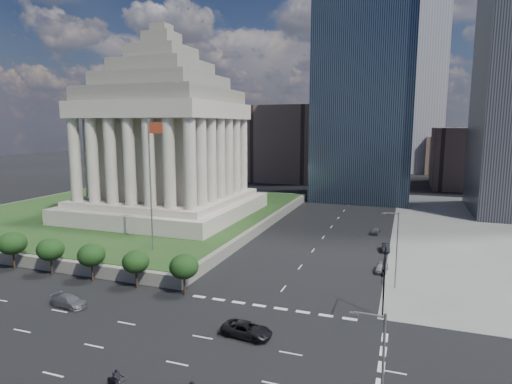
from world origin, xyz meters
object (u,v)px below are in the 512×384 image
at_px(war_memorial, 165,122).
at_px(suv_grey, 69,301).
at_px(parked_sedan_near, 382,267).
at_px(parked_sedan_far, 375,231).
at_px(flagpole, 151,177).
at_px(street_lamp_north, 396,245).
at_px(traffic_signal_ne, 384,277).
at_px(parked_sedan_mid, 386,247).
at_px(street_lamp_south, 379,382).
at_px(pickup_truck, 247,330).
at_px(motorcycle_trail, 116,379).

height_order(war_memorial, suv_grey, war_memorial).
distance_m(parked_sedan_near, parked_sedan_far, 22.29).
bearing_deg(parked_sedan_near, flagpole, -165.18).
distance_m(flagpole, street_lamp_north, 35.95).
height_order(war_memorial, flagpole, war_memorial).
bearing_deg(traffic_signal_ne, suv_grey, -167.97).
bearing_deg(parked_sedan_far, traffic_signal_ne, -78.29).
height_order(traffic_signal_ne, suv_grey, traffic_signal_ne).
height_order(flagpole, parked_sedan_mid, flagpole).
relative_size(street_lamp_north, parked_sedan_mid, 2.69).
height_order(street_lamp_south, parked_sedan_mid, street_lamp_south).
distance_m(traffic_signal_ne, parked_sedan_far, 39.83).
relative_size(street_lamp_south, suv_grey, 2.18).
bearing_deg(street_lamp_north, traffic_signal_ne, -94.19).
bearing_deg(pickup_truck, war_memorial, 45.55).
relative_size(war_memorial, flagpole, 1.95).
bearing_deg(parked_sedan_mid, street_lamp_north, -87.54).
distance_m(parked_sedan_mid, parked_sedan_far, 11.61).
height_order(flagpole, parked_sedan_far, flagpole).
bearing_deg(war_memorial, suv_grey, -73.74).
bearing_deg(parked_sedan_near, street_lamp_south, -84.12).
height_order(street_lamp_south, suv_grey, street_lamp_south).
xyz_separation_m(war_memorial, traffic_signal_ne, (46.50, -34.30, -16.15)).
bearing_deg(war_memorial, traffic_signal_ne, -36.42).
bearing_deg(street_lamp_south, war_memorial, 131.23).
xyz_separation_m(parked_sedan_mid, motorcycle_trail, (-18.08, -46.73, 0.30)).
relative_size(pickup_truck, motorcycle_trail, 2.11).
distance_m(flagpole, parked_sedan_mid, 39.78).
bearing_deg(suv_grey, parked_sedan_far, -26.61).
relative_size(street_lamp_north, parked_sedan_near, 2.58).
height_order(traffic_signal_ne, street_lamp_south, street_lamp_south).
bearing_deg(traffic_signal_ne, street_lamp_south, -87.59).
distance_m(war_memorial, pickup_truck, 57.44).
bearing_deg(flagpole, war_memorial, 116.89).
relative_size(parked_sedan_mid, motorcycle_trail, 1.52).
xyz_separation_m(traffic_signal_ne, parked_sedan_mid, (-1.00, 28.07, -4.64)).
xyz_separation_m(suv_grey, parked_sedan_far, (30.86, 46.72, -0.04)).
distance_m(flagpole, motorcycle_trail, 34.93).
height_order(pickup_truck, parked_sedan_far, pickup_truck).
bearing_deg(street_lamp_south, parked_sedan_far, 94.19).
bearing_deg(street_lamp_south, parked_sedan_mid, 92.19).
relative_size(traffic_signal_ne, parked_sedan_near, 2.07).
bearing_deg(parked_sedan_far, flagpole, -130.02).
xyz_separation_m(traffic_signal_ne, street_lamp_south, (0.83, -19.70, 0.41)).
relative_size(war_memorial, motorcycle_trail, 15.98).
distance_m(war_memorial, street_lamp_south, 73.51).
distance_m(street_lamp_north, parked_sedan_mid, 17.60).
height_order(street_lamp_south, parked_sedan_far, street_lamp_south).
height_order(pickup_truck, motorcycle_trail, motorcycle_trail).
bearing_deg(traffic_signal_ne, flagpole, 163.29).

